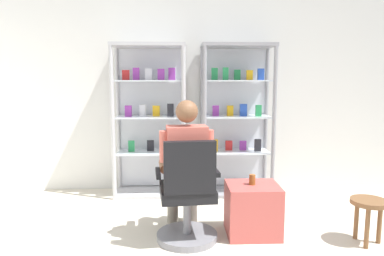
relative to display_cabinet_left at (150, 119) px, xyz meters
The scene contains 8 objects.
back_wall 0.71m from the display_cabinet_left, 23.25° to the left, with size 6.00×0.10×2.70m, color silver.
display_cabinet_left is the anchor object (origin of this frame).
display_cabinet_right 1.10m from the display_cabinet_left, ahead, with size 0.90×0.45×1.90m.
office_chair 1.62m from the display_cabinet_left, 73.17° to the right, with size 0.59×0.56×0.96m.
seated_shopkeeper 1.38m from the display_cabinet_left, 71.80° to the right, with size 0.51×0.59×1.29m.
storage_crate 1.83m from the display_cabinet_left, 50.93° to the right, with size 0.49×0.44×0.49m, color #B24C47.
tea_glass 1.72m from the display_cabinet_left, 50.98° to the right, with size 0.06×0.06×0.10m, color brown.
wooden_stool 2.64m from the display_cabinet_left, 36.86° to the right, with size 0.32×0.32×0.41m.
Camera 1 is at (-0.20, -1.77, 1.48)m, focal length 33.44 mm.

